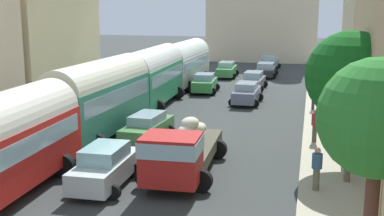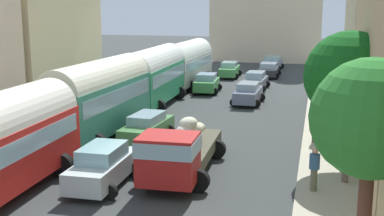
{
  "view_description": "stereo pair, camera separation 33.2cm",
  "coord_description": "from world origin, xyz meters",
  "px_view_note": "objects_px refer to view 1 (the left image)",
  "views": [
    {
      "loc": [
        6.26,
        -8.64,
        7.02
      ],
      "look_at": [
        0.0,
        17.4,
        1.48
      ],
      "focal_mm": 46.59,
      "sensor_mm": 36.0,
      "label": 1
    },
    {
      "loc": [
        6.58,
        -8.56,
        7.02
      ],
      "look_at": [
        0.0,
        17.4,
        1.48
      ],
      "focal_mm": 46.59,
      "sensor_mm": 36.0,
      "label": 2
    }
  ],
  "objects_px": {
    "parked_bus_1": "(100,95)",
    "parked_bus_2": "(152,74)",
    "car_3": "(269,62)",
    "pedestrian_0": "(348,160)",
    "car_0": "(247,93)",
    "pedestrian_4": "(313,96)",
    "pedestrian_3": "(315,124)",
    "parked_bus_3": "(184,62)",
    "car_4": "(105,166)",
    "pedestrian_2": "(317,168)",
    "car_1": "(253,81)",
    "car_2": "(266,70)",
    "car_5": "(147,127)",
    "car_7": "(227,70)",
    "car_6": "(205,83)",
    "cargo_truck_0": "(181,151)"
  },
  "relations": [
    {
      "from": "car_6",
      "to": "car_7",
      "type": "bearing_deg",
      "value": 88.3
    },
    {
      "from": "car_2",
      "to": "pedestrian_2",
      "type": "xyz_separation_m",
      "value": [
        4.74,
        -30.9,
        0.29
      ]
    },
    {
      "from": "car_1",
      "to": "car_2",
      "type": "bearing_deg",
      "value": 87.46
    },
    {
      "from": "parked_bus_2",
      "to": "car_3",
      "type": "xyz_separation_m",
      "value": [
        6.32,
        22.44,
        -1.49
      ]
    },
    {
      "from": "cargo_truck_0",
      "to": "car_1",
      "type": "xyz_separation_m",
      "value": [
        0.32,
        22.85,
        -0.42
      ]
    },
    {
      "from": "parked_bus_2",
      "to": "car_6",
      "type": "relative_size",
      "value": 2.4
    },
    {
      "from": "parked_bus_3",
      "to": "car_1",
      "type": "xyz_separation_m",
      "value": [
        6.17,
        -0.4,
        -1.39
      ]
    },
    {
      "from": "parked_bus_3",
      "to": "cargo_truck_0",
      "type": "xyz_separation_m",
      "value": [
        5.85,
        -23.24,
        -0.97
      ]
    },
    {
      "from": "pedestrian_3",
      "to": "pedestrian_4",
      "type": "distance_m",
      "value": 8.2
    },
    {
      "from": "car_2",
      "to": "pedestrian_0",
      "type": "bearing_deg",
      "value": -78.66
    },
    {
      "from": "parked_bus_2",
      "to": "cargo_truck_0",
      "type": "distance_m",
      "value": 15.43
    },
    {
      "from": "parked_bus_3",
      "to": "pedestrian_0",
      "type": "distance_m",
      "value": 25.63
    },
    {
      "from": "car_1",
      "to": "parked_bus_2",
      "type": "bearing_deg",
      "value": -125.63
    },
    {
      "from": "parked_bus_1",
      "to": "car_0",
      "type": "relative_size",
      "value": 2.19
    },
    {
      "from": "parked_bus_3",
      "to": "car_1",
      "type": "relative_size",
      "value": 2.34
    },
    {
      "from": "car_4",
      "to": "pedestrian_4",
      "type": "relative_size",
      "value": 2.22
    },
    {
      "from": "car_3",
      "to": "pedestrian_0",
      "type": "relative_size",
      "value": 2.23
    },
    {
      "from": "car_2",
      "to": "car_0",
      "type": "bearing_deg",
      "value": -90.36
    },
    {
      "from": "car_3",
      "to": "pedestrian_3",
      "type": "xyz_separation_m",
      "value": [
        4.87,
        -30.1,
        0.27
      ]
    },
    {
      "from": "pedestrian_2",
      "to": "pedestrian_3",
      "type": "relative_size",
      "value": 0.98
    },
    {
      "from": "parked_bus_1",
      "to": "pedestrian_2",
      "type": "height_order",
      "value": "parked_bus_1"
    },
    {
      "from": "car_0",
      "to": "pedestrian_4",
      "type": "relative_size",
      "value": 2.22
    },
    {
      "from": "parked_bus_2",
      "to": "pedestrian_2",
      "type": "xyz_separation_m",
      "value": [
        11.25,
        -14.65,
        -1.24
      ]
    },
    {
      "from": "parked_bus_3",
      "to": "pedestrian_0",
      "type": "relative_size",
      "value": 5.46
    },
    {
      "from": "car_5",
      "to": "pedestrian_3",
      "type": "xyz_separation_m",
      "value": [
        8.53,
        1.38,
        0.31
      ]
    },
    {
      "from": "parked_bus_3",
      "to": "car_5",
      "type": "bearing_deg",
      "value": -81.63
    },
    {
      "from": "car_0",
      "to": "car_5",
      "type": "xyz_separation_m",
      "value": [
        -3.76,
        -11.28,
        -0.04
      ]
    },
    {
      "from": "cargo_truck_0",
      "to": "pedestrian_0",
      "type": "bearing_deg",
      "value": 7.43
    },
    {
      "from": "parked_bus_3",
      "to": "pedestrian_2",
      "type": "relative_size",
      "value": 5.41
    },
    {
      "from": "car_0",
      "to": "car_4",
      "type": "relative_size",
      "value": 1.0
    },
    {
      "from": "car_4",
      "to": "pedestrian_2",
      "type": "relative_size",
      "value": 2.26
    },
    {
      "from": "car_2",
      "to": "car_3",
      "type": "xyz_separation_m",
      "value": [
        -0.19,
        6.19,
        0.05
      ]
    },
    {
      "from": "car_4",
      "to": "car_6",
      "type": "bearing_deg",
      "value": 91.85
    },
    {
      "from": "cargo_truck_0",
      "to": "car_2",
      "type": "xyz_separation_m",
      "value": [
        0.65,
        30.48,
        -0.45
      ]
    },
    {
      "from": "parked_bus_1",
      "to": "pedestrian_0",
      "type": "bearing_deg",
      "value": -19.39
    },
    {
      "from": "car_0",
      "to": "car_7",
      "type": "distance_m",
      "value": 13.54
    },
    {
      "from": "car_6",
      "to": "pedestrian_2",
      "type": "xyz_separation_m",
      "value": [
        8.77,
        -20.8,
        0.24
      ]
    },
    {
      "from": "parked_bus_1",
      "to": "parked_bus_2",
      "type": "height_order",
      "value": "parked_bus_1"
    },
    {
      "from": "parked_bus_2",
      "to": "pedestrian_3",
      "type": "height_order",
      "value": "parked_bus_2"
    },
    {
      "from": "car_2",
      "to": "car_7",
      "type": "relative_size",
      "value": 0.93
    },
    {
      "from": "car_4",
      "to": "car_7",
      "type": "height_order",
      "value": "car_4"
    },
    {
      "from": "parked_bus_3",
      "to": "pedestrian_4",
      "type": "bearing_deg",
      "value": -37.29
    },
    {
      "from": "car_2",
      "to": "pedestrian_2",
      "type": "bearing_deg",
      "value": -81.27
    },
    {
      "from": "car_0",
      "to": "pedestrian_4",
      "type": "bearing_deg",
      "value": -19.95
    },
    {
      "from": "car_4",
      "to": "pedestrian_3",
      "type": "relative_size",
      "value": 2.22
    },
    {
      "from": "car_3",
      "to": "car_4",
      "type": "xyz_separation_m",
      "value": [
        -3.13,
        -38.25,
        0.04
      ]
    },
    {
      "from": "parked_bus_2",
      "to": "car_0",
      "type": "relative_size",
      "value": 2.24
    },
    {
      "from": "car_0",
      "to": "car_2",
      "type": "bearing_deg",
      "value": 89.64
    },
    {
      "from": "pedestrian_2",
      "to": "pedestrian_3",
      "type": "xyz_separation_m",
      "value": [
        -0.06,
        7.0,
        0.03
      ]
    },
    {
      "from": "car_3",
      "to": "car_4",
      "type": "bearing_deg",
      "value": -94.67
    }
  ]
}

